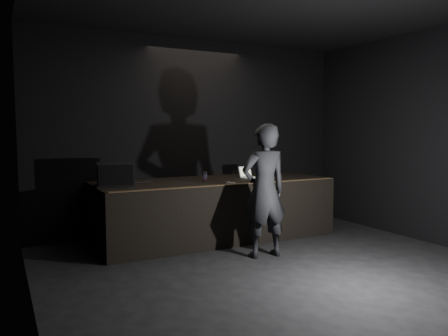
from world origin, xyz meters
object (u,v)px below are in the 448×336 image
(laptop, at_px, (248,175))
(person, at_px, (264,191))
(beer_can, at_px, (205,177))
(stage_riser, at_px, (214,209))
(stage_monitor, at_px, (116,174))

(laptop, height_order, person, person)
(beer_can, xyz_separation_m, person, (0.39, -1.19, -0.11))
(beer_can, relative_size, person, 0.09)
(stage_riser, height_order, laptop, laptop)
(beer_can, height_order, person, person)
(stage_riser, xyz_separation_m, beer_can, (-0.24, -0.16, 0.58))
(stage_riser, relative_size, person, 2.06)
(stage_riser, distance_m, laptop, 0.90)
(beer_can, bearing_deg, person, -71.98)
(stage_monitor, distance_m, person, 2.28)
(laptop, bearing_deg, beer_can, 178.26)
(stage_monitor, distance_m, laptop, 2.38)
(stage_monitor, relative_size, beer_can, 3.72)
(stage_riser, xyz_separation_m, laptop, (0.71, 0.05, 0.55))
(stage_monitor, bearing_deg, stage_riser, 12.63)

